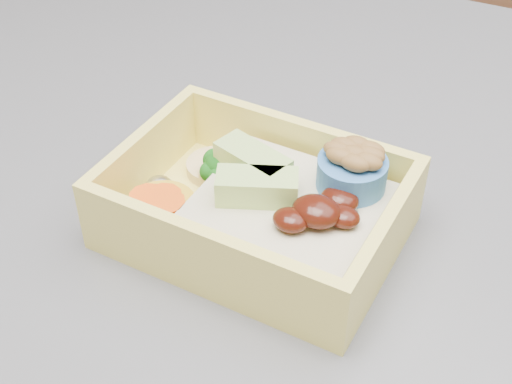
% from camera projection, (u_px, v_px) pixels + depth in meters
% --- Properties ---
extents(bento_box, '(0.17, 0.13, 0.06)m').
position_uv_depth(bento_box, '(266.00, 207.00, 0.41)').
color(bento_box, '#FFEA69').
rests_on(bento_box, island).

